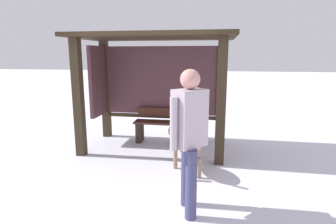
{
  "coord_description": "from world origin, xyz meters",
  "views": [
    {
      "loc": [
        1.26,
        -5.62,
        1.97
      ],
      "look_at": [
        0.39,
        -0.61,
        0.93
      ],
      "focal_mm": 29.76,
      "sensor_mm": 36.0,
      "label": 1
    }
  ],
  "objects_px": {
    "bench_left_inside": "(159,127)",
    "person_walking": "(189,131)",
    "bus_shelter": "(151,67)",
    "dog": "(185,142)"
  },
  "relations": [
    {
      "from": "bench_left_inside",
      "to": "dog",
      "type": "distance_m",
      "value": 1.72
    },
    {
      "from": "dog",
      "to": "bus_shelter",
      "type": "bearing_deg",
      "value": 123.43
    },
    {
      "from": "dog",
      "to": "person_walking",
      "type": "bearing_deg",
      "value": -81.52
    },
    {
      "from": "bus_shelter",
      "to": "person_walking",
      "type": "xyz_separation_m",
      "value": [
        1.07,
        -2.58,
        -0.65
      ]
    },
    {
      "from": "bus_shelter",
      "to": "person_walking",
      "type": "height_order",
      "value": "bus_shelter"
    },
    {
      "from": "dog",
      "to": "bench_left_inside",
      "type": "bearing_deg",
      "value": 116.92
    },
    {
      "from": "bus_shelter",
      "to": "bench_left_inside",
      "type": "bearing_deg",
      "value": 59.98
    },
    {
      "from": "bus_shelter",
      "to": "dog",
      "type": "relative_size",
      "value": 3.08
    },
    {
      "from": "bench_left_inside",
      "to": "person_walking",
      "type": "xyz_separation_m",
      "value": [
        0.96,
        -2.77,
        0.7
      ]
    },
    {
      "from": "bench_left_inside",
      "to": "person_walking",
      "type": "distance_m",
      "value": 3.01
    }
  ]
}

